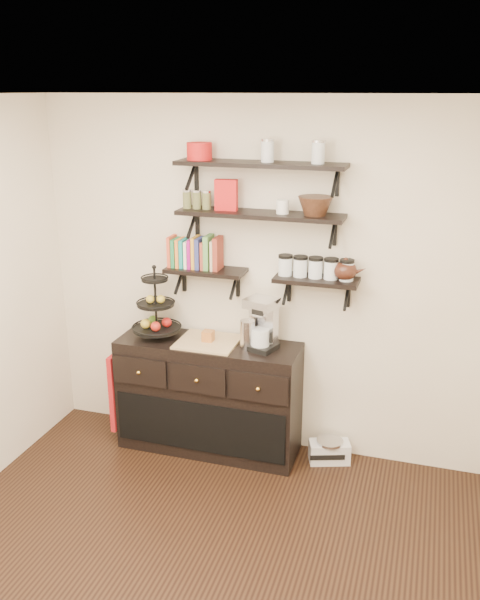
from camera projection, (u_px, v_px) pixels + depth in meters
name	position (u px, v px, depth m)	size (l,w,h in m)	color
floor	(181.00, 593.00, 3.62)	(3.50, 3.50, 0.00)	black
ceiling	(162.00, 96.00, 2.76)	(3.50, 3.50, 0.02)	white
back_wall	(264.00, 281.00, 4.77)	(3.50, 0.02, 2.70)	white
shelf_top	(260.00, 165.00, 4.38)	(1.20, 0.27, 0.23)	black
shelf_mid	(260.00, 215.00, 4.49)	(1.20, 0.27, 0.23)	black
shelf_low_left	(206.00, 271.00, 4.76)	(0.60, 0.25, 0.23)	black
shelf_low_right	(317.00, 281.00, 4.52)	(0.60, 0.25, 0.23)	black
cookbooks	(199.00, 253.00, 4.73)	(0.43, 0.15, 0.26)	#DA492B
glass_canisters	(316.00, 269.00, 4.50)	(0.54, 0.10, 0.13)	silver
sideboard	(209.00, 396.00, 4.95)	(1.40, 0.50, 0.92)	black
fruit_stand	(157.00, 313.00, 4.87)	(0.37, 0.37, 0.55)	black
candle	(208.00, 336.00, 4.79)	(0.08, 0.08, 0.08)	#AB6127
coffee_maker	(262.00, 324.00, 4.66)	(0.26, 0.26, 0.39)	black
thermal_carafe	(247.00, 335.00, 4.67)	(0.11, 0.11, 0.22)	silver
apron	(119.00, 389.00, 5.06)	(0.04, 0.27, 0.63)	#B01512
radio	(329.00, 451.00, 4.86)	(0.34, 0.26, 0.18)	silver
recipe_box	(226.00, 195.00, 4.51)	(0.16, 0.06, 0.22)	red
walnut_bowl	(315.00, 206.00, 4.35)	(0.24, 0.24, 0.13)	black
ramekins	(283.00, 207.00, 4.42)	(0.09, 0.09, 0.10)	white
teapot	(345.00, 269.00, 4.43)	(0.22, 0.16, 0.16)	#391A11
red_pot	(199.00, 151.00, 4.47)	(0.18, 0.18, 0.12)	red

